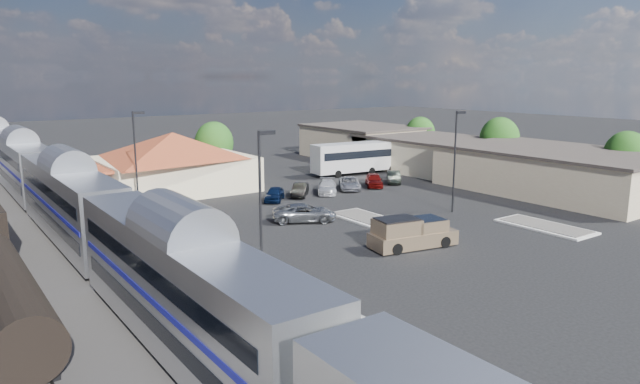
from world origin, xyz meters
TOP-DOWN VIEW (x-y plane):
  - ground at (0.00, 0.00)m, footprint 280.00×280.00m
  - railbed at (-21.00, 8.00)m, footprint 16.00×100.00m
  - platform at (-12.00, 6.00)m, footprint 5.50×92.00m
  - passenger_train at (-18.00, 9.39)m, footprint 3.00×104.00m
  - station_depot at (-4.56, 24.00)m, footprint 18.35×12.24m
  - buildings_east at (28.00, 14.28)m, footprint 14.40×51.40m
  - traffic_island_south at (4.00, 2.00)m, footprint 3.30×7.50m
  - traffic_island_north at (14.00, -8.00)m, footprint 3.30×7.50m
  - lamp_plat_s at (-10.90, -6.00)m, footprint 1.08×0.25m
  - lamp_plat_n at (-10.90, 16.00)m, footprint 1.08×0.25m
  - lamp_lot at (12.10, 0.00)m, footprint 1.08×0.25m
  - tree_east_a at (34.00, -4.00)m, footprint 4.56×4.56m
  - tree_east_b at (34.00, 12.00)m, footprint 4.94×4.94m
  - tree_east_c at (34.00, 26.00)m, footprint 4.41×4.41m
  - tree_depot at (3.00, 30.00)m, footprint 4.71×4.71m
  - pickup_truck at (1.50, -5.69)m, footprint 6.58×3.38m
  - suv at (-0.67, 4.88)m, footprint 5.89×4.74m
  - coach_bus at (18.10, 20.82)m, footprint 12.40×3.95m
  - person_a at (-12.85, -17.94)m, footprint 0.62×0.75m
  - person_b at (-12.72, -5.11)m, footprint 0.89×0.98m
  - parked_car_a at (1.45, 13.32)m, footprint 3.79×4.04m
  - parked_car_b at (4.65, 13.62)m, footprint 3.64×3.86m
  - parked_car_c at (7.85, 13.32)m, footprint 4.27×4.85m
  - parked_car_d at (11.05, 13.62)m, footprint 4.48×5.10m
  - parked_car_e at (14.25, 13.32)m, footprint 3.90×4.50m
  - parked_car_f at (17.45, 13.62)m, footprint 3.68×4.08m

SIDE VIEW (x-z plane):
  - ground at x=0.00m, z-range 0.00..0.00m
  - railbed at x=-21.00m, z-range 0.00..0.12m
  - platform at x=-12.00m, z-range 0.00..0.18m
  - traffic_island_south at x=4.00m, z-range 0.00..0.21m
  - traffic_island_north at x=14.00m, z-range 0.00..0.21m
  - parked_car_b at x=4.65m, z-range 0.00..1.30m
  - parked_car_d at x=11.05m, z-range 0.00..1.31m
  - parked_car_c at x=7.85m, z-range 0.00..1.34m
  - parked_car_a at x=1.45m, z-range 0.00..1.35m
  - parked_car_f at x=17.45m, z-range 0.00..1.35m
  - parked_car_e at x=14.25m, z-range 0.00..1.46m
  - suv at x=-0.67m, z-range 0.00..1.49m
  - person_b at x=-12.72m, z-range 0.18..1.81m
  - pickup_truck at x=1.50m, z-range -0.06..2.11m
  - person_a at x=-12.85m, z-range 0.18..1.96m
  - coach_bus at x=18.10m, z-range 0.30..4.21m
  - buildings_east at x=28.00m, z-range -0.13..4.67m
  - passenger_train at x=-18.00m, z-range 0.09..5.64m
  - station_depot at x=-4.56m, z-range 0.03..6.23m
  - tree_east_c at x=34.00m, z-range 0.66..6.87m
  - tree_east_a at x=34.00m, z-range 0.68..7.10m
  - tree_depot at x=3.00m, z-range 0.71..7.34m
  - tree_east_b at x=34.00m, z-range 0.74..7.70m
  - lamp_plat_s at x=-10.90m, z-range 0.84..9.84m
  - lamp_plat_n at x=-10.90m, z-range 0.84..9.84m
  - lamp_lot at x=12.10m, z-range 0.84..9.84m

